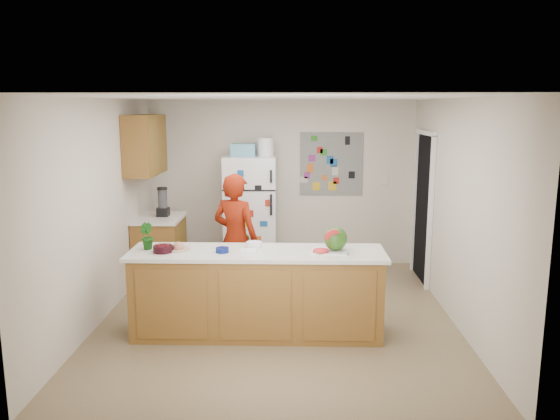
{
  "coord_description": "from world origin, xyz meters",
  "views": [
    {
      "loc": [
        0.18,
        -6.01,
        2.41
      ],
      "look_at": [
        0.02,
        0.2,
        1.22
      ],
      "focal_mm": 35.0,
      "sensor_mm": 36.0,
      "label": 1
    }
  ],
  "objects_px": {
    "refrigerator": "(251,214)",
    "watermelon": "(335,239)",
    "cherry_bowl": "(163,249)",
    "person": "(236,239)"
  },
  "relations": [
    {
      "from": "refrigerator",
      "to": "watermelon",
      "type": "xyz_separation_m",
      "value": [
        1.07,
        -2.36,
        0.2
      ]
    },
    {
      "from": "refrigerator",
      "to": "person",
      "type": "xyz_separation_m",
      "value": [
        -0.07,
        -1.44,
        -0.04
      ]
    },
    {
      "from": "refrigerator",
      "to": "cherry_bowl",
      "type": "distance_m",
      "value": 2.56
    },
    {
      "from": "refrigerator",
      "to": "cherry_bowl",
      "type": "height_order",
      "value": "refrigerator"
    },
    {
      "from": "person",
      "to": "refrigerator",
      "type": "bearing_deg",
      "value": -69.11
    },
    {
      "from": "person",
      "to": "cherry_bowl",
      "type": "relative_size",
      "value": 8.03
    },
    {
      "from": "person",
      "to": "watermelon",
      "type": "bearing_deg",
      "value": 164.99
    },
    {
      "from": "refrigerator",
      "to": "cherry_bowl",
      "type": "bearing_deg",
      "value": -106.36
    },
    {
      "from": "refrigerator",
      "to": "watermelon",
      "type": "relative_size",
      "value": 6.94
    },
    {
      "from": "person",
      "to": "cherry_bowl",
      "type": "height_order",
      "value": "person"
    }
  ]
}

